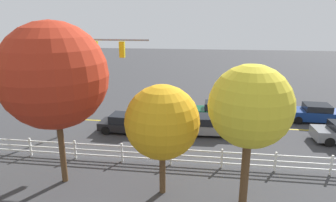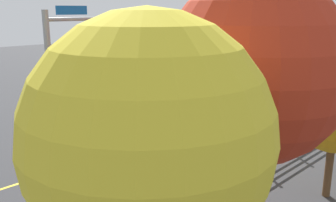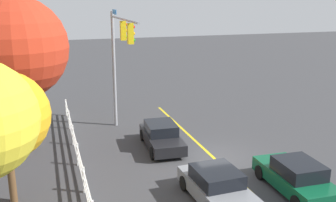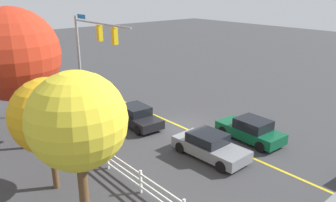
# 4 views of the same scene
# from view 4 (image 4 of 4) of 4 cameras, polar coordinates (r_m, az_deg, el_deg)

# --- Properties ---
(ground_plane) EXTENTS (120.00, 120.00, 0.00)m
(ground_plane) POSITION_cam_4_polar(r_m,az_deg,el_deg) (23.18, 2.45, -4.40)
(ground_plane) COLOR #38383A
(lane_center_stripe) EXTENTS (28.00, 0.16, 0.01)m
(lane_center_stripe) POSITION_cam_4_polar(r_m,az_deg,el_deg) (20.70, 10.03, -7.62)
(lane_center_stripe) COLOR gold
(lane_center_stripe) RESTS_ON ground_plane
(signal_assembly) EXTENTS (6.81, 0.38, 7.27)m
(signal_assembly) POSITION_cam_4_polar(r_m,az_deg,el_deg) (23.52, -12.63, 8.45)
(signal_assembly) COLOR gray
(signal_assembly) RESTS_ON ground_plane
(car_0) EXTENTS (4.43, 2.07, 1.37)m
(car_0) POSITION_cam_4_polar(r_m,az_deg,el_deg) (19.21, 6.96, -7.44)
(car_0) COLOR slate
(car_0) RESTS_ON ground_plane
(car_3) EXTENTS (4.26, 1.95, 1.42)m
(car_3) POSITION_cam_4_polar(r_m,az_deg,el_deg) (21.62, 13.60, -4.73)
(car_3) COLOR #0C4C2D
(car_3) RESTS_ON ground_plane
(car_4) EXTENTS (4.18, 2.01, 1.36)m
(car_4) POSITION_cam_4_polar(r_m,az_deg,el_deg) (23.38, -5.25, -2.53)
(car_4) COLOR black
(car_4) RESTS_ON ground_plane
(white_rail_fence) EXTENTS (26.10, 0.10, 1.15)m
(white_rail_fence) POSITION_cam_4_polar(r_m,az_deg,el_deg) (17.09, -7.45, -11.15)
(white_rail_fence) COLOR white
(white_rail_fence) RESTS_ON ground_plane
(tree_0) EXTENTS (5.09, 5.09, 8.10)m
(tree_0) POSITION_cam_4_polar(r_m,az_deg,el_deg) (20.35, -24.47, 7.03)
(tree_0) COLOR brown
(tree_0) RESTS_ON ground_plane
(tree_1) EXTENTS (3.43, 3.43, 5.34)m
(tree_1) POSITION_cam_4_polar(r_m,az_deg,el_deg) (15.96, -19.32, -2.39)
(tree_1) COLOR brown
(tree_1) RESTS_ON ground_plane
(tree_2) EXTENTS (3.52, 3.52, 6.39)m
(tree_2) POSITION_cam_4_polar(r_m,az_deg,el_deg) (12.21, -14.87, -3.34)
(tree_2) COLOR brown
(tree_2) RESTS_ON ground_plane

